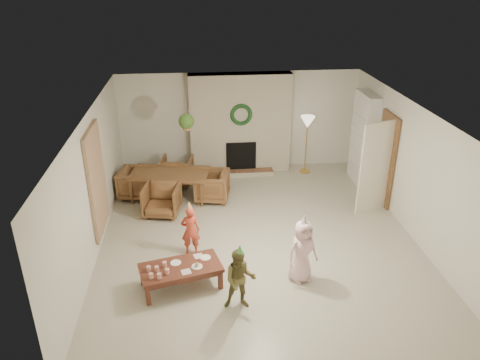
{
  "coord_description": "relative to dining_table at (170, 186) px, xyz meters",
  "views": [
    {
      "loc": [
        -1.13,
        -7.74,
        4.84
      ],
      "look_at": [
        -0.3,
        0.4,
        1.05
      ],
      "focal_mm": 34.78,
      "sensor_mm": 36.0,
      "label": 1
    }
  ],
  "objects": [
    {
      "name": "cup_d",
      "position": [
        -0.08,
        -3.38,
        0.14
      ],
      "size": [
        0.09,
        0.09,
        0.09
      ],
      "primitive_type": "cylinder",
      "rotation": [
        0.0,
        0.0,
        0.25
      ],
      "color": "white",
      "rests_on": "coffee_table_top"
    },
    {
      "name": "plate_c",
      "position": [
        0.7,
        -3.07,
        0.1
      ],
      "size": [
        0.22,
        0.22,
        0.01
      ],
      "primitive_type": "cylinder",
      "rotation": [
        0.0,
        0.0,
        0.25
      ],
      "color": "white",
      "rests_on": "coffee_table_top"
    },
    {
      "name": "coffee_leg_br",
      "position": [
        0.8,
        -2.88,
        -0.14
      ],
      "size": [
        0.09,
        0.09,
        0.34
      ],
      "primitive_type": "cube",
      "rotation": [
        0.0,
        0.0,
        0.25
      ],
      "color": "#572A1D",
      "rests_on": "floor"
    },
    {
      "name": "cup_b",
      "position": [
        -0.21,
        -3.36,
        0.14
      ],
      "size": [
        0.09,
        0.09,
        0.09
      ],
      "primitive_type": "cylinder",
      "rotation": [
        0.0,
        0.0,
        0.25
      ],
      "color": "white",
      "rests_on": "coffee_table_top"
    },
    {
      "name": "floor_lamp_shade",
      "position": [
        3.39,
        1.15,
        1.03
      ],
      "size": [
        0.36,
        0.36,
        0.3
      ],
      "primitive_type": "cone",
      "rotation": [
        3.14,
        0.0,
        0.0
      ],
      "color": "beige",
      "rests_on": "floor_lamp_post"
    },
    {
      "name": "child_plaid",
      "position": [
        1.2,
        -3.87,
        0.2
      ],
      "size": [
        0.52,
        0.42,
        1.02
      ],
      "primitive_type": "imported",
      "rotation": [
        0.0,
        0.0,
        -0.07
      ],
      "color": "brown",
      "rests_on": "floor"
    },
    {
      "name": "wall_back",
      "position": [
        1.75,
        1.65,
        0.94
      ],
      "size": [
        7.0,
        0.0,
        7.0
      ],
      "primitive_type": "plane",
      "rotation": [
        1.57,
        0.0,
        0.0
      ],
      "color": "silver",
      "rests_on": "floor"
    },
    {
      "name": "napkin_right",
      "position": [
        0.59,
        -3.02,
        0.1
      ],
      "size": [
        0.18,
        0.18,
        0.01
      ],
      "primitive_type": "cube",
      "rotation": [
        0.0,
        0.0,
        0.25
      ],
      "color": "#D69EB5",
      "rests_on": "coffee_table_top"
    },
    {
      "name": "party_hat_red",
      "position": [
        0.46,
        -2.29,
        0.68
      ],
      "size": [
        0.17,
        0.17,
        0.18
      ],
      "primitive_type": "cone",
      "rotation": [
        0.0,
        0.0,
        -0.38
      ],
      "color": "gold",
      "rests_on": "child_red"
    },
    {
      "name": "child_pink",
      "position": [
        2.3,
        -3.28,
        0.25
      ],
      "size": [
        0.63,
        0.51,
        1.11
      ],
      "primitive_type": "imported",
      "rotation": [
        0.0,
        0.0,
        0.33
      ],
      "color": "#F2C2CC",
      "rests_on": "floor"
    },
    {
      "name": "cup_a",
      "position": [
        -0.16,
        -3.55,
        0.14
      ],
      "size": [
        0.09,
        0.09,
        0.09
      ],
      "primitive_type": "cylinder",
      "rotation": [
        0.0,
        0.0,
        0.25
      ],
      "color": "white",
      "rests_on": "coffee_table_top"
    },
    {
      "name": "wall_front",
      "position": [
        1.75,
        -5.35,
        0.94
      ],
      "size": [
        7.0,
        0.0,
        7.0
      ],
      "primitive_type": "plane",
      "rotation": [
        -1.57,
        0.0,
        0.0
      ],
      "color": "silver",
      "rests_on": "floor"
    },
    {
      "name": "door_leaf",
      "position": [
        4.33,
        -1.03,
        0.69
      ],
      "size": [
        0.77,
        0.32,
        2.0
      ],
      "primitive_type": "cube",
      "rotation": [
        0.0,
        0.0,
        -1.22
      ],
      "color": "beige",
      "rests_on": "floor"
    },
    {
      "name": "plate_a",
      "position": [
        0.21,
        -3.18,
        0.1
      ],
      "size": [
        0.22,
        0.22,
        0.01
      ],
      "primitive_type": "cylinder",
      "rotation": [
        0.0,
        0.0,
        0.25
      ],
      "color": "white",
      "rests_on": "coffee_table_top"
    },
    {
      "name": "wall_left",
      "position": [
        -1.25,
        -1.85,
        0.94
      ],
      "size": [
        0.0,
        7.0,
        7.0
      ],
      "primitive_type": "plane",
      "rotation": [
        1.57,
        0.0,
        1.57
      ],
      "color": "silver",
      "rests_on": "floor"
    },
    {
      "name": "books_row_lower",
      "position": [
        4.55,
        0.3,
        0.28
      ],
      "size": [
        0.2,
        0.4,
        0.24
      ],
      "primitive_type": "cube",
      "color": "#A71E28",
      "rests_on": "bookshelf_shelf_a"
    },
    {
      "name": "dining_table",
      "position": [
        0.0,
        0.0,
        0.0
      ],
      "size": [
        1.89,
        1.28,
        0.61
      ],
      "primitive_type": "imported",
      "rotation": [
        0.0,
        0.0,
        -0.18
      ],
      "color": "brown",
      "rests_on": "floor"
    },
    {
      "name": "fireplace_hearth",
      "position": [
        1.75,
        1.1,
        -0.25
      ],
      "size": [
        1.6,
        0.3,
        0.12
      ],
      "primitive_type": "cube",
      "color": "#5C2F19",
      "rests_on": "floor"
    },
    {
      "name": "coffee_table_apron",
      "position": [
        0.29,
        -3.28,
        -0.01
      ],
      "size": [
        1.3,
        0.83,
        0.08
      ],
      "primitive_type": "cube",
      "rotation": [
        0.0,
        0.0,
        0.25
      ],
      "color": "#572A1D",
      "rests_on": "floor"
    },
    {
      "name": "bookshelf_shelf_c",
      "position": [
        4.57,
        0.45,
        0.94
      ],
      "size": [
        0.3,
        0.92,
        0.03
      ],
      "primitive_type": "cube",
      "color": "white",
      "rests_on": "bookshelf_carcass"
    },
    {
      "name": "coffee_leg_fl",
      "position": [
        -0.22,
        -3.68,
        -0.14
      ],
      "size": [
        0.09,
        0.09,
        0.34
      ],
      "primitive_type": "cube",
      "rotation": [
        0.0,
        0.0,
        0.25
      ],
      "color": "#572A1D",
      "rests_on": "floor"
    },
    {
      "name": "cup_c",
      "position": [
        -0.03,
        -3.57,
        0.14
      ],
      "size": [
        0.09,
        0.09,
        0.09
      ],
      "primitive_type": "cylinder",
      "rotation": [
        0.0,
        0.0,
        0.25
      ],
      "color": "white",
      "rests_on": "coffee_table_top"
    },
    {
      "name": "bookshelf_shelf_d",
      "position": [
        4.57,
        0.45,
        1.34
      ],
      "size": [
        0.3,
        0.92,
        0.03
      ],
      "primitive_type": "cube",
      "color": "white",
      "rests_on": "bookshelf_carcass"
    },
    {
      "name": "books_row_upper",
      "position": [
        4.55,
        0.35,
        1.07
      ],
      "size": [
        0.2,
        0.36,
        0.22
      ],
      "primitive_type": "cube",
      "color": "#BA8027",
      "rests_on": "bookshelf_shelf_c"
    },
    {
      "name": "door_frame",
      "position": [
        4.71,
        -0.65,
        0.71
      ],
      "size": [
        0.05,
        0.86,
        2.04
      ],
      "primitive_type": "cube",
      "color": "brown",
      "rests_on": "floor"
    },
    {
      "name": "cup_f",
      "position": [
        0.04,
        -3.26,
        0.14
      ],
      "size": [
        0.09,
        0.09,
        0.09
      ],
      "primitive_type": "cylinder",
      "rotation": [
        0.0,
        0.0,
        0.25
      ],
      "color": "white",
      "rests_on": "coffee_table_top"
    },
    {
      "name": "plate_b",
      "position": [
        0.56,
        -3.32,
        0.1
      ],
      "size": [
        0.22,
        0.22,
        0.01
      ],
      "primitive_type": "cylinder",
      "rotation": [
        0.0,
        0.0,
        0.25
      ],
      "color": "white",
      "rests_on": "coffee_table_top"
    },
    {
      "name": "dining_chair_left",
      "position": [
        -0.75,
        0.14,
        0.03
      ],
      "size": [
        0.86,
        0.85,
        0.68
      ],
      "primitive_type": "imported",
      "rotation": [
        0.0,
        0.0,
        1.39
      ],
      "color": "brown",
      "rests_on": "floor"
    },
    {
      "name": "food_scoop",
      "position": [
        0.56,
        -3.32,
        0.14
      ],
      "size": [
        0.09,
        0.09,
        0.07
      ],
      "primitive_type": "sphere",
      "rotation": [
        0.0,
        0.0,
        0.25
      ],
      "color": "tan",
      "rests_on": "plate_b"
    },
    {
      "name": "bookshelf_shelf_a",
      "position": [
        4.57,
        0.45,
        0.14
      ],
      "size": [
        0.3,
        0.92,
        0.03
      ],
      "primitive_type": "cube",
      "color": "white",
      "rests_on": "bookshelf_carcass"
    },
    {
      "name": "fireplace_firebox",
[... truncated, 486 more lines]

